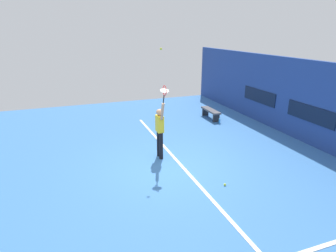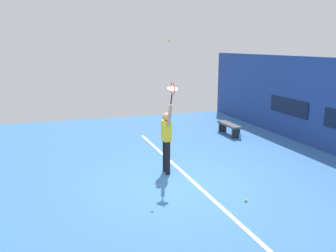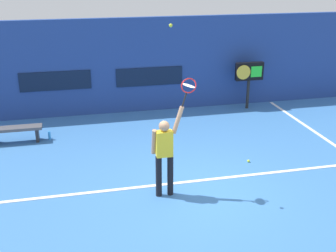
{
  "view_description": "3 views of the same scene",
  "coord_description": "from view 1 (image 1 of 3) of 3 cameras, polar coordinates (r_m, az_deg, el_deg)",
  "views": [
    {
      "loc": [
        7.63,
        -2.74,
        4.1
      ],
      "look_at": [
        -1.03,
        0.4,
        0.97
      ],
      "focal_mm": 30.36,
      "sensor_mm": 36.0,
      "label": 1
    },
    {
      "loc": [
        8.37,
        -3.01,
        3.45
      ],
      "look_at": [
        -0.86,
        0.09,
        1.29
      ],
      "focal_mm": 38.96,
      "sensor_mm": 36.0,
      "label": 2
    },
    {
      "loc": [
        -2.42,
        -7.82,
        4.64
      ],
      "look_at": [
        -0.57,
        0.35,
        1.44
      ],
      "focal_mm": 45.49,
      "sensor_mm": 36.0,
      "label": 3
    }
  ],
  "objects": [
    {
      "name": "ground_plane",
      "position": [
        9.09,
        -0.16,
        -8.06
      ],
      "size": [
        18.0,
        18.0,
        0.0
      ],
      "primitive_type": "plane",
      "color": "#3870B2"
    },
    {
      "name": "back_wall",
      "position": [
        11.68,
        27.31,
        3.97
      ],
      "size": [
        18.0,
        0.2,
        3.08
      ],
      "primitive_type": "cube",
      "color": "navy",
      "rests_on": "ground_plane"
    },
    {
      "name": "sponsor_banner_center",
      "position": [
        11.68,
        26.64,
        2.21
      ],
      "size": [
        2.2,
        0.03,
        0.6
      ],
      "primitive_type": "cube",
      "color": "#0C1933"
    },
    {
      "name": "sponsor_banner_portside",
      "position": [
        13.82,
        17.82,
        5.73
      ],
      "size": [
        2.2,
        0.03,
        0.6
      ],
      "primitive_type": "cube",
      "color": "#0C1933"
    },
    {
      "name": "court_baseline",
      "position": [
        9.23,
        2.38,
        -7.61
      ],
      "size": [
        10.0,
        0.1,
        0.01
      ],
      "primitive_type": "cube",
      "color": "white",
      "rests_on": "ground_plane"
    },
    {
      "name": "court_sideline",
      "position": [
        7.06,
        30.22,
        -19.63
      ],
      "size": [
        0.1,
        7.0,
        0.01
      ],
      "primitive_type": "cube",
      "color": "white",
      "rests_on": "ground_plane"
    },
    {
      "name": "tennis_player",
      "position": [
        9.32,
        -1.65,
        -0.62
      ],
      "size": [
        0.66,
        0.31,
        1.98
      ],
      "color": "black",
      "rests_on": "ground_plane"
    },
    {
      "name": "tennis_racket",
      "position": [
        8.52,
        -0.73,
        6.94
      ],
      "size": [
        0.39,
        0.27,
        0.63
      ],
      "color": "black"
    },
    {
      "name": "tennis_ball",
      "position": [
        8.69,
        -1.42,
        15.22
      ],
      "size": [
        0.07,
        0.07,
        0.07
      ],
      "primitive_type": "sphere",
      "color": "#CCE033"
    },
    {
      "name": "court_bench",
      "position": [
        13.91,
        8.57,
        2.84
      ],
      "size": [
        1.4,
        0.36,
        0.45
      ],
      "color": "#4C4C51",
      "rests_on": "ground_plane"
    },
    {
      "name": "water_bottle",
      "position": [
        13.25,
        10.3,
        0.95
      ],
      "size": [
        0.07,
        0.07,
        0.24
      ],
      "primitive_type": "cylinder",
      "color": "#338CD8",
      "rests_on": "ground_plane"
    },
    {
      "name": "spare_ball",
      "position": [
        8.18,
        11.36,
        -11.46
      ],
      "size": [
        0.07,
        0.07,
        0.07
      ],
      "primitive_type": "sphere",
      "color": "#CCE033",
      "rests_on": "ground_plane"
    }
  ]
}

